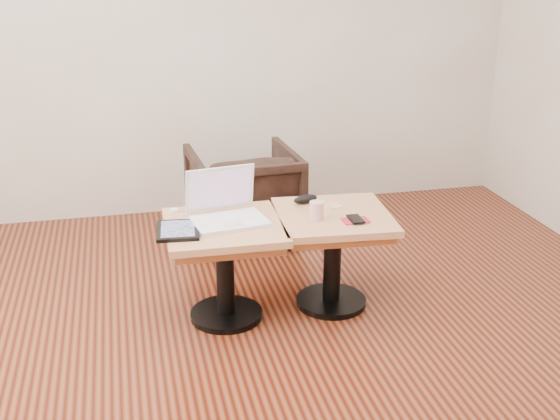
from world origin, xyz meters
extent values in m
cube|color=#3D1209|center=(0.00, 0.00, 0.00)|extent=(4.50, 4.50, 0.01)
cube|color=#B7A18D|center=(0.00, 2.25, 1.35)|extent=(4.50, 0.02, 2.70)
cylinder|color=black|center=(-0.15, 0.58, 0.02)|extent=(0.38, 0.38, 0.03)
cylinder|color=black|center=(-0.15, 0.58, 0.26)|extent=(0.10, 0.10, 0.46)
cube|color=brown|center=(-0.15, 0.58, 0.47)|extent=(0.55, 0.55, 0.04)
cube|color=#AC6D42|center=(-0.15, 0.58, 0.51)|extent=(0.60, 0.60, 0.04)
cylinder|color=black|center=(0.44, 0.59, 0.02)|extent=(0.38, 0.38, 0.03)
cylinder|color=black|center=(0.44, 0.59, 0.26)|extent=(0.10, 0.10, 0.46)
cube|color=brown|center=(0.44, 0.59, 0.47)|extent=(0.58, 0.58, 0.04)
cube|color=#AC6D42|center=(0.44, 0.59, 0.51)|extent=(0.63, 0.63, 0.04)
cube|color=white|center=(-0.12, 0.58, 0.54)|extent=(0.40, 0.31, 0.02)
cube|color=silver|center=(-0.12, 0.62, 0.55)|extent=(0.31, 0.17, 0.00)
cube|color=silver|center=(-0.10, 0.51, 0.55)|extent=(0.11, 0.08, 0.00)
cube|color=white|center=(-0.14, 0.72, 0.67)|extent=(0.37, 0.10, 0.24)
cube|color=#9C4A3F|center=(-0.14, 0.72, 0.67)|extent=(0.32, 0.08, 0.20)
cube|color=black|center=(-0.38, 0.52, 0.54)|extent=(0.23, 0.28, 0.02)
cube|color=#191E38|center=(-0.38, 0.52, 0.55)|extent=(0.18, 0.23, 0.00)
cube|color=white|center=(-0.38, 0.79, 0.55)|extent=(0.05, 0.05, 0.02)
ellipsoid|color=black|center=(0.34, 0.78, 0.56)|extent=(0.16, 0.10, 0.05)
cylinder|color=#C64B67|center=(0.33, 0.53, 0.58)|extent=(0.08, 0.08, 0.09)
sphere|color=white|center=(0.47, 0.67, 0.54)|extent=(0.01, 0.01, 0.01)
sphere|color=white|center=(0.49, 0.69, 0.54)|extent=(0.01, 0.01, 0.01)
sphere|color=white|center=(0.45, 0.69, 0.54)|extent=(0.01, 0.01, 0.01)
sphere|color=white|center=(0.50, 0.66, 0.54)|extent=(0.01, 0.01, 0.01)
sphere|color=white|center=(0.45, 0.66, 0.54)|extent=(0.01, 0.01, 0.01)
sphere|color=white|center=(0.47, 0.65, 0.54)|extent=(0.01, 0.01, 0.01)
cylinder|color=white|center=(0.47, 0.67, 0.54)|extent=(0.07, 0.04, 0.00)
cube|color=#A92A35|center=(0.52, 0.46, 0.54)|extent=(0.14, 0.09, 0.01)
cube|color=black|center=(0.52, 0.46, 0.54)|extent=(0.07, 0.12, 0.01)
imported|color=black|center=(0.14, 1.60, 0.31)|extent=(0.71, 0.73, 0.63)
camera|label=1|loc=(-0.61, -2.69, 1.86)|focal=45.00mm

